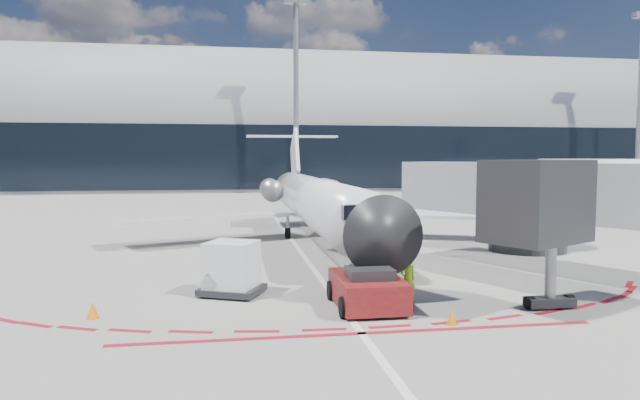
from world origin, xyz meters
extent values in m
plane|color=slate|center=(0.00, 0.00, 0.00)|extent=(260.00, 260.00, 0.00)
cube|color=silver|center=(0.00, 2.00, 0.01)|extent=(0.25, 40.00, 0.01)
cube|color=maroon|center=(0.00, -11.50, 0.01)|extent=(14.00, 0.25, 0.01)
cube|color=gray|center=(0.00, 65.00, 5.00)|extent=(150.00, 24.00, 10.00)
cylinder|color=gray|center=(0.00, 65.00, 10.00)|extent=(150.00, 24.00, 24.00)
cube|color=black|center=(0.00, 52.95, 5.00)|extent=(150.00, 0.20, 9.00)
cube|color=gray|center=(9.00, -4.50, 3.60)|extent=(8.22, 12.61, 2.30)
cube|color=black|center=(5.95, -10.24, 3.60)|extent=(3.86, 3.44, 2.60)
cylinder|color=gray|center=(6.75, -9.84, 1.20)|extent=(0.36, 0.36, 2.40)
cube|color=black|center=(6.75, -9.84, 0.22)|extent=(1.60, 0.60, 0.30)
cylinder|color=gray|center=(12.05, 1.24, 2.40)|extent=(3.20, 3.20, 4.80)
cylinder|color=black|center=(12.05, 1.24, 0.25)|extent=(4.00, 4.00, 0.50)
cylinder|color=gray|center=(5.00, 48.00, 12.50)|extent=(0.70, 0.70, 25.00)
cylinder|color=gray|center=(55.00, 48.00, 12.50)|extent=(0.70, 0.70, 25.00)
cylinder|color=silver|center=(1.36, 5.23, 2.39)|extent=(2.74, 22.36, 2.74)
cone|color=black|center=(1.36, -7.38, 2.39)|extent=(2.74, 2.85, 2.74)
cone|color=silver|center=(1.36, 18.24, 2.39)|extent=(2.74, 3.66, 2.74)
cube|color=black|center=(1.36, -5.75, 2.95)|extent=(1.73, 1.42, 0.56)
cube|color=silver|center=(-4.95, 6.75, 1.47)|extent=(10.89, 6.45, 0.32)
cube|color=silver|center=(7.66, 6.75, 1.47)|extent=(10.89, 6.45, 0.32)
cube|color=silver|center=(1.36, 17.22, 4.83)|extent=(0.25, 4.77, 4.85)
cube|color=silver|center=(1.36, 19.36, 6.66)|extent=(7.32, 1.63, 0.16)
cylinder|color=slate|center=(-0.73, 14.17, 2.64)|extent=(1.52, 3.46, 1.52)
cylinder|color=slate|center=(3.44, 14.17, 2.64)|extent=(1.52, 3.46, 1.52)
cylinder|color=black|center=(1.36, -4.12, 0.28)|extent=(0.22, 0.57, 0.57)
cylinder|color=black|center=(-0.17, 7.77, 0.33)|extent=(0.30, 0.65, 0.65)
cylinder|color=black|center=(2.88, 7.77, 0.33)|extent=(0.30, 0.65, 0.65)
cylinder|color=gray|center=(1.36, -4.12, 0.56)|extent=(0.18, 0.18, 1.12)
cube|color=#550C14|center=(0.84, -8.74, 0.58)|extent=(2.12, 3.36, 0.94)
cube|color=black|center=(0.84, -9.06, 1.20)|extent=(1.47, 1.27, 0.37)
cylinder|color=gray|center=(0.85, -6.44, 0.37)|extent=(0.12, 2.72, 0.10)
cylinder|color=black|center=(-0.16, -9.89, 0.33)|extent=(0.30, 0.67, 0.67)
cylinder|color=black|center=(1.83, -9.90, 0.33)|extent=(0.30, 0.67, 0.67)
cylinder|color=black|center=(-0.15, -7.58, 0.33)|extent=(0.30, 0.67, 0.67)
cylinder|color=black|center=(1.84, -7.60, 0.33)|extent=(0.30, 0.67, 0.67)
imported|color=#AAF219|center=(2.34, -8.40, 0.81)|extent=(0.67, 0.53, 1.63)
cube|color=black|center=(-3.61, -6.33, 0.19)|extent=(2.61, 2.46, 0.23)
cube|color=white|center=(-3.61, -6.33, 1.12)|extent=(2.15, 2.10, 1.66)
cylinder|color=black|center=(-4.64, -6.61, 0.10)|extent=(0.18, 0.23, 0.21)
cylinder|color=black|center=(-3.13, -7.29, 0.10)|extent=(0.18, 0.23, 0.21)
cylinder|color=black|center=(-4.08, -5.38, 0.10)|extent=(0.18, 0.23, 0.21)
cylinder|color=black|center=(-2.57, -6.06, 0.10)|extent=(0.18, 0.23, 0.21)
cone|color=orange|center=(-7.87, -8.75, 0.26)|extent=(0.38, 0.38, 0.53)
cone|color=orange|center=(2.85, -11.08, 0.22)|extent=(0.32, 0.32, 0.44)
camera|label=1|loc=(-3.62, -26.92, 4.98)|focal=32.00mm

